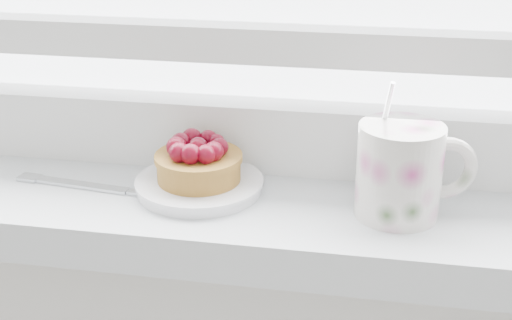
% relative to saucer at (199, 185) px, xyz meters
% --- Properties ---
extents(saucer, '(0.12, 0.12, 0.01)m').
position_rel_saucer_xyz_m(saucer, '(0.00, 0.00, 0.00)').
color(saucer, white).
rests_on(saucer, windowsill).
extents(raspberry_tart, '(0.08, 0.08, 0.04)m').
position_rel_saucer_xyz_m(raspberry_tart, '(-0.00, -0.00, 0.03)').
color(raspberry_tart, brown).
rests_on(raspberry_tart, saucer).
extents(floral_mug, '(0.12, 0.09, 0.12)m').
position_rel_saucer_xyz_m(floral_mug, '(0.19, -0.02, 0.04)').
color(floral_mug, silver).
rests_on(floral_mug, windowsill).
extents(fork, '(0.21, 0.04, 0.00)m').
position_rel_saucer_xyz_m(fork, '(-0.08, -0.02, -0.00)').
color(fork, silver).
rests_on(fork, windowsill).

